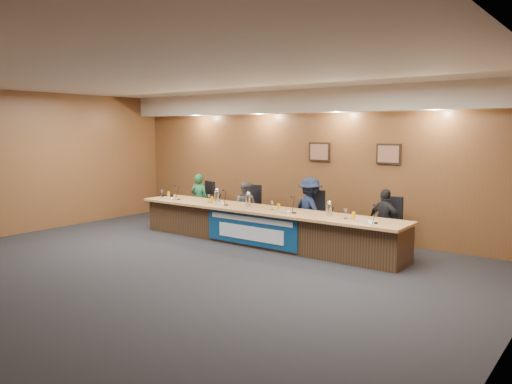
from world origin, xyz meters
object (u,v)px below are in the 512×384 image
dais_body (263,227)px  panelist_a (199,200)px  panelist_b (245,207)px  office_chair_c (312,219)px  banner (250,229)px  speakerphone (168,196)px  carafe_right (329,210)px  office_chair_d (387,229)px  carafe_mid (249,201)px  panelist_d (385,222)px  carafe_left (217,197)px  panelist_c (310,210)px  office_chair_a (202,206)px  office_chair_b (248,211)px

dais_body → panelist_a: bearing=164.1°
panelist_b → office_chair_c: panelist_b is taller
panelist_b → dais_body: bearing=137.5°
banner → speakerphone: bearing=171.4°
dais_body → panelist_a: 2.55m
dais_body → carafe_right: carafe_right is taller
office_chair_d → carafe_mid: (-2.71, -0.78, 0.39)m
dais_body → panelist_d: (2.33, 0.69, 0.27)m
office_chair_c → office_chair_d: same height
office_chair_c → carafe_left: carafe_left is taller
banner → panelist_c: panelist_c is taller
banner → carafe_right: bearing=16.5°
speakerphone → carafe_mid: bearing=0.2°
panelist_a → office_chair_d: (4.77, 0.10, -0.16)m
panelist_b → carafe_mid: bearing=124.5°
panelist_c → carafe_left: 2.06m
banner → office_chair_a: bearing=153.6°
carafe_left → banner: bearing=-18.3°
carafe_mid → carafe_right: 1.90m
banner → office_chair_b: (-1.00, 1.21, 0.10)m
dais_body → office_chair_b: size_ratio=12.50×
carafe_left → carafe_mid: size_ratio=1.04×
carafe_right → speakerphone: 4.30m
panelist_d → carafe_mid: 2.81m
carafe_mid → carafe_right: bearing=0.6°
panelist_c → office_chair_a: bearing=20.4°
banner → office_chair_b: size_ratio=4.58×
panelist_b → carafe_mid: (0.62, -0.68, 0.29)m
banner → panelist_a: 2.69m
office_chair_b → office_chair_c: 1.70m
panelist_b → speakerphone: (-1.78, -0.69, 0.19)m
office_chair_d → carafe_right: carafe_right is taller
dais_body → banner: (0.00, -0.41, 0.03)m
office_chair_d → panelist_a: bearing=-178.6°
panelist_c → panelist_d: (1.63, 0.00, -0.06)m
carafe_right → panelist_b: bearing=165.3°
office_chair_d → carafe_right: size_ratio=2.18×
office_chair_a → office_chair_b: (1.43, 0.00, 0.00)m
panelist_d → office_chair_b: (-3.33, 0.10, -0.14)m
panelist_a → office_chair_b: 1.45m
panelist_d → speakerphone: panelist_d is taller
dais_body → carafe_left: size_ratio=23.61×
dais_body → panelist_b: 1.24m
panelist_c → carafe_left: size_ratio=5.38×
panelist_a → carafe_left: panelist_a is taller
carafe_mid → carafe_right: size_ratio=1.11×
carafe_left → speakerphone: size_ratio=0.79×
banner → office_chair_b: banner is taller
banner → panelist_d: 2.59m
office_chair_a → carafe_mid: bearing=-2.0°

